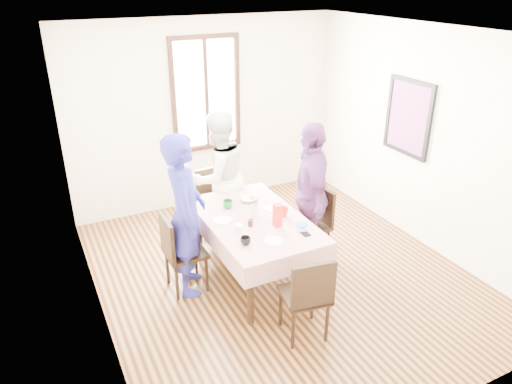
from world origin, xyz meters
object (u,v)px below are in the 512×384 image
at_px(chair_right, 309,226).
at_px(person_far, 217,177).
at_px(chair_far, 218,205).
at_px(person_left, 185,215).
at_px(person_right, 309,195).
at_px(chair_left, 186,252).
at_px(chair_near, 304,295).
at_px(dining_table, 254,248).

bearing_deg(chair_right, person_far, 33.38).
bearing_deg(chair_far, chair_right, 122.16).
xyz_separation_m(chair_right, person_left, (-1.50, 0.10, 0.45)).
distance_m(person_far, person_right, 1.24).
height_order(chair_left, person_right, person_right).
bearing_deg(person_far, person_right, 113.46).
height_order(chair_left, chair_far, same).
relative_size(chair_far, person_right, 0.52).
relative_size(chair_right, person_left, 0.51).
height_order(chair_left, chair_near, same).
xyz_separation_m(dining_table, chair_right, (0.76, 0.05, 0.08)).
relative_size(chair_right, chair_far, 1.00).
xyz_separation_m(chair_near, person_right, (0.74, 1.12, 0.42)).
bearing_deg(chair_near, chair_right, 65.15).
xyz_separation_m(chair_near, person_far, (0.00, 2.12, 0.40)).
bearing_deg(chair_right, chair_far, 32.85).
height_order(chair_right, chair_near, same).
bearing_deg(chair_left, person_right, 86.04).
xyz_separation_m(dining_table, chair_left, (-0.76, 0.15, 0.08)).
relative_size(chair_far, person_left, 0.51).
xyz_separation_m(person_far, person_right, (0.74, -1.00, 0.02)).
bearing_deg(chair_near, chair_far, 99.28).
height_order(person_far, person_right, person_right).
distance_m(chair_far, person_far, 0.40).
height_order(dining_table, person_right, person_right).
relative_size(dining_table, chair_left, 1.71).
bearing_deg(person_far, person_left, 37.86).
bearing_deg(person_far, chair_far, -102.92).
xyz_separation_m(chair_left, chair_right, (1.52, -0.10, 0.00)).
height_order(chair_right, person_left, person_left).
bearing_deg(dining_table, person_far, 90.00).
bearing_deg(chair_left, chair_far, 140.39).
xyz_separation_m(person_left, person_far, (0.74, 0.90, -0.04)).
bearing_deg(chair_far, chair_near, 85.56).
bearing_deg(chair_left, person_left, 89.76).
relative_size(chair_far, person_far, 0.53).
height_order(dining_table, chair_far, chair_far).
bearing_deg(person_left, person_far, -22.72).
height_order(dining_table, chair_near, chair_near).
xyz_separation_m(chair_right, chair_far, (-0.76, 1.02, 0.00)).
xyz_separation_m(chair_left, chair_far, (0.76, 0.92, 0.00)).
relative_size(chair_left, chair_far, 1.00).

